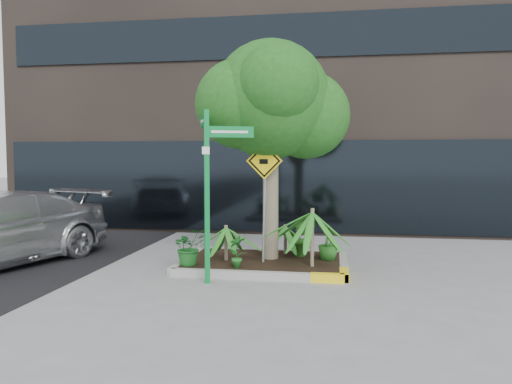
# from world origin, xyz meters

# --- Properties ---
(ground) EXTENTS (80.00, 80.00, 0.00)m
(ground) POSITION_xyz_m (0.00, 0.00, 0.00)
(ground) COLOR gray
(ground) RESTS_ON ground
(building) EXTENTS (18.00, 8.00, 15.00)m
(building) POSITION_xyz_m (0.50, 8.50, 7.50)
(building) COLOR #2D2621
(building) RESTS_ON ground
(planter) EXTENTS (3.35, 2.36, 0.15)m
(planter) POSITION_xyz_m (0.23, 0.27, 0.10)
(planter) COLOR #9E9E99
(planter) RESTS_ON ground
(tree) EXTENTS (3.09, 2.74, 4.63)m
(tree) POSITION_xyz_m (0.32, 0.47, 3.38)
(tree) COLOR gray
(tree) RESTS_ON ground
(palm_front) EXTENTS (1.25, 1.25, 1.39)m
(palm_front) POSITION_xyz_m (1.20, -0.21, 1.19)
(palm_front) COLOR gray
(palm_front) RESTS_ON ground
(palm_left) EXTENTS (0.80, 0.80, 0.89)m
(palm_left) POSITION_xyz_m (-0.54, 0.09, 0.81)
(palm_left) COLOR gray
(palm_left) RESTS_ON ground
(palm_back) EXTENTS (0.71, 0.71, 0.79)m
(palm_back) POSITION_xyz_m (0.57, 0.95, 0.74)
(palm_back) COLOR gray
(palm_back) RESTS_ON ground
(shrub_a) EXTENTS (0.90, 0.90, 0.71)m
(shrub_a) POSITION_xyz_m (-1.15, -0.45, 0.51)
(shrub_a) COLOR #1A5D20
(shrub_a) RESTS_ON planter
(shrub_b) EXTENTS (0.57, 0.57, 0.72)m
(shrub_b) POSITION_xyz_m (1.49, 0.46, 0.51)
(shrub_b) COLOR #276D20
(shrub_b) RESTS_ON planter
(shrub_c) EXTENTS (0.47, 0.47, 0.63)m
(shrub_c) POSITION_xyz_m (-0.19, -0.55, 0.47)
(shrub_c) COLOR #216C23
(shrub_c) RESTS_ON planter
(shrub_d) EXTENTS (0.61, 0.61, 0.79)m
(shrub_d) POSITION_xyz_m (0.96, 0.72, 0.55)
(shrub_d) COLOR #24591A
(shrub_d) RESTS_ON planter
(street_sign_post) EXTENTS (1.11, 0.86, 3.05)m
(street_sign_post) POSITION_xyz_m (-0.57, -1.11, 1.89)
(street_sign_post) COLOR #0B8235
(street_sign_post) RESTS_ON ground
(cattle_sign) EXTENTS (0.73, 0.31, 2.36)m
(cattle_sign) POSITION_xyz_m (0.24, 0.09, 1.75)
(cattle_sign) COLOR slate
(cattle_sign) RESTS_ON ground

